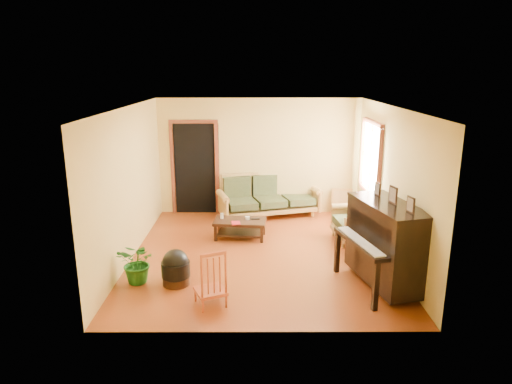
{
  "coord_description": "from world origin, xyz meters",
  "views": [
    {
      "loc": [
        -0.1,
        -7.58,
        3.2
      ],
      "look_at": [
        -0.08,
        0.2,
        1.1
      ],
      "focal_mm": 32.0,
      "sensor_mm": 36.0,
      "label": 1
    }
  ],
  "objects_px": {
    "sofa": "(269,196)",
    "piano": "(386,246)",
    "red_chair": "(210,277)",
    "armchair": "(356,218)",
    "footstool": "(176,271)",
    "coffee_table": "(240,229)",
    "ceramic_crock": "(353,210)",
    "potted_plant": "(139,263)"
  },
  "relations": [
    {
      "from": "coffee_table",
      "to": "red_chair",
      "type": "bearing_deg",
      "value": -97.19
    },
    {
      "from": "armchair",
      "to": "red_chair",
      "type": "relative_size",
      "value": 1.11
    },
    {
      "from": "footstool",
      "to": "red_chair",
      "type": "relative_size",
      "value": 0.52
    },
    {
      "from": "armchair",
      "to": "ceramic_crock",
      "type": "relative_size",
      "value": 3.86
    },
    {
      "from": "armchair",
      "to": "ceramic_crock",
      "type": "bearing_deg",
      "value": 72.77
    },
    {
      "from": "sofa",
      "to": "red_chair",
      "type": "distance_m",
      "value": 4.1
    },
    {
      "from": "coffee_table",
      "to": "piano",
      "type": "xyz_separation_m",
      "value": [
        2.25,
        -2.06,
        0.47
      ]
    },
    {
      "from": "footstool",
      "to": "potted_plant",
      "type": "bearing_deg",
      "value": 174.62
    },
    {
      "from": "coffee_table",
      "to": "red_chair",
      "type": "xyz_separation_m",
      "value": [
        -0.33,
        -2.63,
        0.24
      ]
    },
    {
      "from": "sofa",
      "to": "red_chair",
      "type": "bearing_deg",
      "value": -119.51
    },
    {
      "from": "sofa",
      "to": "armchair",
      "type": "bearing_deg",
      "value": -59.98
    },
    {
      "from": "sofa",
      "to": "potted_plant",
      "type": "height_order",
      "value": "sofa"
    },
    {
      "from": "armchair",
      "to": "footstool",
      "type": "xyz_separation_m",
      "value": [
        -3.13,
        -1.83,
        -0.26
      ]
    },
    {
      "from": "coffee_table",
      "to": "footstool",
      "type": "bearing_deg",
      "value": -114.81
    },
    {
      "from": "sofa",
      "to": "ceramic_crock",
      "type": "xyz_separation_m",
      "value": [
        1.91,
        0.08,
        -0.35
      ]
    },
    {
      "from": "coffee_table",
      "to": "footstool",
      "type": "distance_m",
      "value": 2.19
    },
    {
      "from": "red_chair",
      "to": "sofa",
      "type": "bearing_deg",
      "value": 52.84
    },
    {
      "from": "piano",
      "to": "red_chair",
      "type": "height_order",
      "value": "piano"
    },
    {
      "from": "sofa",
      "to": "armchair",
      "type": "distance_m",
      "value": 2.21
    },
    {
      "from": "coffee_table",
      "to": "red_chair",
      "type": "distance_m",
      "value": 2.66
    },
    {
      "from": "sofa",
      "to": "piano",
      "type": "height_order",
      "value": "piano"
    },
    {
      "from": "armchair",
      "to": "ceramic_crock",
      "type": "height_order",
      "value": "armchair"
    },
    {
      "from": "armchair",
      "to": "coffee_table",
      "type": "bearing_deg",
      "value": 169.47
    },
    {
      "from": "ceramic_crock",
      "to": "potted_plant",
      "type": "relative_size",
      "value": 0.36
    },
    {
      "from": "sofa",
      "to": "armchair",
      "type": "height_order",
      "value": "sofa"
    },
    {
      "from": "footstool",
      "to": "piano",
      "type": "bearing_deg",
      "value": -1.19
    },
    {
      "from": "coffee_table",
      "to": "armchair",
      "type": "relative_size",
      "value": 1.07
    },
    {
      "from": "red_chair",
      "to": "ceramic_crock",
      "type": "distance_m",
      "value": 4.98
    },
    {
      "from": "piano",
      "to": "ceramic_crock",
      "type": "relative_size",
      "value": 6.11
    },
    {
      "from": "piano",
      "to": "potted_plant",
      "type": "relative_size",
      "value": 2.22
    },
    {
      "from": "piano",
      "to": "ceramic_crock",
      "type": "height_order",
      "value": "piano"
    },
    {
      "from": "sofa",
      "to": "piano",
      "type": "xyz_separation_m",
      "value": [
        1.63,
        -3.43,
        0.18
      ]
    },
    {
      "from": "footstool",
      "to": "coffee_table",
      "type": "bearing_deg",
      "value": 65.19
    },
    {
      "from": "piano",
      "to": "potted_plant",
      "type": "bearing_deg",
      "value": 164.25
    },
    {
      "from": "sofa",
      "to": "footstool",
      "type": "distance_m",
      "value": 3.7
    },
    {
      "from": "red_chair",
      "to": "ceramic_crock",
      "type": "bearing_deg",
      "value": 31.13
    },
    {
      "from": "sofa",
      "to": "armchair",
      "type": "xyz_separation_m",
      "value": [
        1.6,
        -1.53,
        -0.0
      ]
    },
    {
      "from": "armchair",
      "to": "potted_plant",
      "type": "height_order",
      "value": "armchair"
    },
    {
      "from": "piano",
      "to": "red_chair",
      "type": "bearing_deg",
      "value": 178.48
    },
    {
      "from": "armchair",
      "to": "piano",
      "type": "bearing_deg",
      "value": -95.19
    },
    {
      "from": "coffee_table",
      "to": "potted_plant",
      "type": "xyz_separation_m",
      "value": [
        -1.5,
        -1.94,
        0.15
      ]
    },
    {
      "from": "armchair",
      "to": "piano",
      "type": "xyz_separation_m",
      "value": [
        0.04,
        -1.9,
        0.19
      ]
    }
  ]
}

